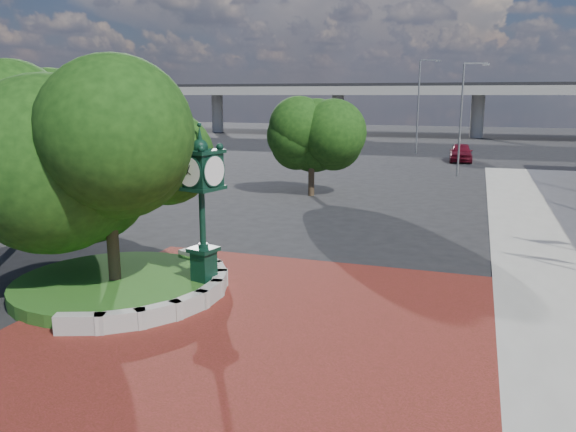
{
  "coord_description": "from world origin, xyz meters",
  "views": [
    {
      "loc": [
        5.23,
        -13.83,
        5.9
      ],
      "look_at": [
        0.08,
        1.5,
        2.41
      ],
      "focal_mm": 35.0,
      "sensor_mm": 36.0,
      "label": 1
    }
  ],
  "objects_px": {
    "street_lamp_far": "(421,99)",
    "street_lamp_near": "(464,111)",
    "post_clock": "(202,203)",
    "parked_car": "(461,152)"
  },
  "relations": [
    {
      "from": "post_clock",
      "to": "street_lamp_near",
      "type": "relative_size",
      "value": 0.62
    },
    {
      "from": "parked_car",
      "to": "post_clock",
      "type": "bearing_deg",
      "value": -101.91
    },
    {
      "from": "post_clock",
      "to": "street_lamp_far",
      "type": "distance_m",
      "value": 44.56
    },
    {
      "from": "parked_car",
      "to": "street_lamp_near",
      "type": "relative_size",
      "value": 0.59
    },
    {
      "from": "parked_car",
      "to": "street_lamp_far",
      "type": "xyz_separation_m",
      "value": [
        -4.36,
        5.91,
        4.66
      ]
    },
    {
      "from": "street_lamp_near",
      "to": "street_lamp_far",
      "type": "height_order",
      "value": "street_lamp_far"
    },
    {
      "from": "street_lamp_far",
      "to": "street_lamp_near",
      "type": "bearing_deg",
      "value": -73.71
    },
    {
      "from": "street_lamp_near",
      "to": "street_lamp_far",
      "type": "xyz_separation_m",
      "value": [
        -4.64,
        15.88,
        0.7
      ]
    },
    {
      "from": "post_clock",
      "to": "parked_car",
      "type": "bearing_deg",
      "value": 80.78
    },
    {
      "from": "street_lamp_near",
      "to": "street_lamp_far",
      "type": "bearing_deg",
      "value": 106.29
    }
  ]
}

